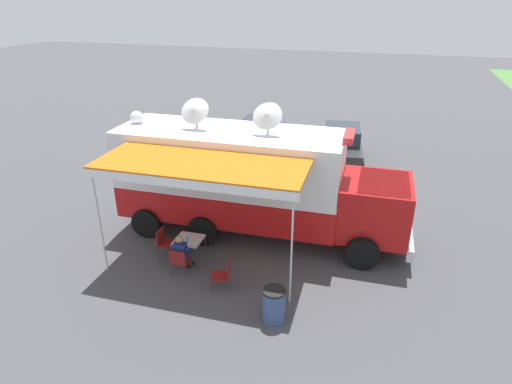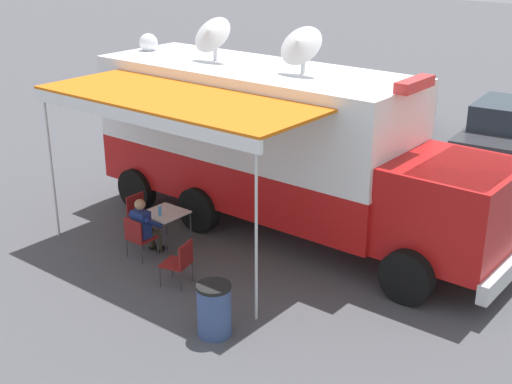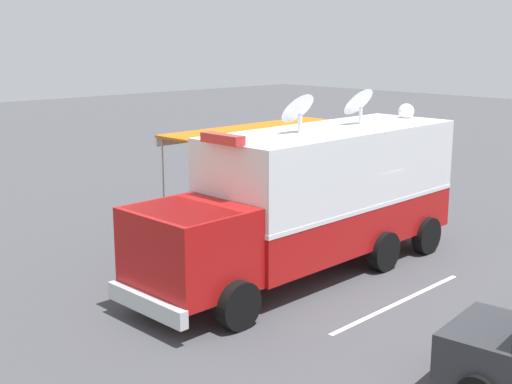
{
  "view_description": "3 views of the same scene",
  "coord_description": "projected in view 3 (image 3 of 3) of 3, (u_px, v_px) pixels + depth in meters",
  "views": [
    {
      "loc": [
        12.45,
        4.66,
        7.47
      ],
      "look_at": [
        0.32,
        0.98,
        1.65
      ],
      "focal_mm": 30.73,
      "sensor_mm": 36.0,
      "label": 1
    },
    {
      "loc": [
        11.14,
        9.36,
        6.28
      ],
      "look_at": [
        1.11,
        0.98,
        1.23
      ],
      "focal_mm": 48.53,
      "sensor_mm": 36.0,
      "label": 2
    },
    {
      "loc": [
        -10.79,
        12.97,
        5.67
      ],
      "look_at": [
        2.07,
        0.67,
        1.66
      ],
      "focal_mm": 48.07,
      "sensor_mm": 36.0,
      "label": 3
    }
  ],
  "objects": [
    {
      "name": "ground_plane",
      "position": [
        330.0,
        264.0,
        17.6
      ],
      "size": [
        100.0,
        100.0,
        0.0
      ],
      "primitive_type": "plane",
      "color": "#47474C"
    },
    {
      "name": "lot_stripe",
      "position": [
        399.0,
        302.0,
        15.03
      ],
      "size": [
        0.23,
        4.8,
        0.01
      ],
      "primitive_type": "cube",
      "rotation": [
        0.0,
        0.0,
        0.02
      ],
      "color": "silver",
      "rests_on": "ground"
    },
    {
      "name": "command_truck",
      "position": [
        312.0,
        194.0,
        16.67
      ],
      "size": [
        5.03,
        9.54,
        4.53
      ],
      "color": "#B71414",
      "rests_on": "ground"
    },
    {
      "name": "folding_table",
      "position": [
        283.0,
        219.0,
        19.38
      ],
      "size": [
        0.82,
        0.82,
        0.73
      ],
      "color": "silver",
      "rests_on": "ground"
    },
    {
      "name": "water_bottle",
      "position": [
        278.0,
        212.0,
        19.44
      ],
      "size": [
        0.07,
        0.07,
        0.22
      ],
      "color": "#4C99D8",
      "rests_on": "folding_table"
    },
    {
      "name": "folding_chair_at_table",
      "position": [
        262.0,
        219.0,
        19.94
      ],
      "size": [
        0.49,
        0.49,
        0.87
      ],
      "color": "maroon",
      "rests_on": "ground"
    },
    {
      "name": "folding_chair_beside_table",
      "position": [
        304.0,
        219.0,
        19.97
      ],
      "size": [
        0.49,
        0.49,
        0.87
      ],
      "color": "maroon",
      "rests_on": "ground"
    },
    {
      "name": "folding_chair_spare_by_truck",
      "position": [
        219.0,
        227.0,
        19.13
      ],
      "size": [
        0.6,
        0.6,
        0.87
      ],
      "color": "maroon",
      "rests_on": "ground"
    },
    {
      "name": "seated_responder",
      "position": [
        266.0,
        216.0,
        19.78
      ],
      "size": [
        0.67,
        0.56,
        1.25
      ],
      "color": "navy",
      "rests_on": "ground"
    },
    {
      "name": "trash_bin",
      "position": [
        154.0,
        234.0,
        18.63
      ],
      "size": [
        0.57,
        0.57,
        0.91
      ],
      "color": "#384C7F",
      "rests_on": "ground"
    }
  ]
}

